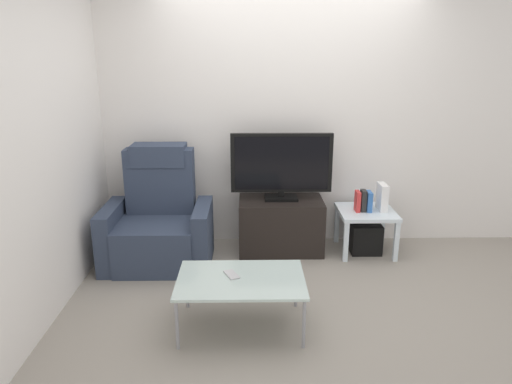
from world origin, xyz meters
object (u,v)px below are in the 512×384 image
object	(u,v)px
tv_stand	(281,225)
side_table	(366,217)
coffee_table	(241,281)
cell_phone	(232,275)
book_middle	(363,201)
recliner_armchair	(159,223)
book_leftmost	(357,201)
book_rightmost	(369,201)
subwoofer_box	(365,237)
television	(281,165)
game_console	(382,197)

from	to	relation	value
tv_stand	side_table	world-z (taller)	tv_stand
side_table	coffee_table	size ratio (longest dim) A/B	0.60
cell_phone	tv_stand	bearing A→B (deg)	46.62
cell_phone	book_middle	bearing A→B (deg)	20.66
tv_stand	recliner_armchair	xyz separation A→B (m)	(-1.16, -0.23, 0.11)
book_middle	cell_phone	world-z (taller)	book_middle
book_middle	coffee_table	distance (m)	1.76
book_middle	book_leftmost	bearing A→B (deg)	180.00
book_leftmost	book_middle	bearing A→B (deg)	0.00
book_leftmost	book_rightmost	bearing A→B (deg)	0.00
book_middle	cell_phone	xyz separation A→B (m)	(-1.23, -1.26, -0.15)
recliner_armchair	subwoofer_box	size ratio (longest dim) A/B	3.68
subwoofer_box	cell_phone	world-z (taller)	cell_phone
book_leftmost	book_rightmost	xyz separation A→B (m)	(0.11, 0.00, -0.00)
book_leftmost	coffee_table	xyz separation A→B (m)	(-1.11, -1.31, -0.17)
television	coffee_table	world-z (taller)	television
tv_stand	side_table	bearing A→B (deg)	-3.25
book_rightmost	cell_phone	size ratio (longest dim) A/B	1.29
subwoofer_box	recliner_armchair	bearing A→B (deg)	-174.68
subwoofer_box	cell_phone	bearing A→B (deg)	-134.90
television	side_table	size ratio (longest dim) A/B	1.80
coffee_table	book_leftmost	bearing A→B (deg)	49.71
subwoofer_box	book_middle	distance (m)	0.39
subwoofer_box	book_rightmost	world-z (taller)	book_rightmost
subwoofer_box	game_console	size ratio (longest dim) A/B	1.12
book_middle	cell_phone	size ratio (longest dim) A/B	1.40
television	side_table	bearing A→B (deg)	-4.54
television	recliner_armchair	size ratio (longest dim) A/B	0.90
subwoofer_box	cell_phone	size ratio (longest dim) A/B	1.96
television	game_console	distance (m)	1.03
subwoofer_box	book_middle	bearing A→B (deg)	-156.06
tv_stand	book_rightmost	xyz separation A→B (m)	(0.84, -0.07, 0.26)
book_leftmost	game_console	xyz separation A→B (m)	(0.24, 0.03, 0.03)
book_leftmost	book_rightmost	size ratio (longest dim) A/B	1.02
book_leftmost	cell_phone	size ratio (longest dim) A/B	1.32
recliner_armchair	book_leftmost	xyz separation A→B (m)	(1.89, 0.17, 0.15)
subwoofer_box	book_leftmost	size ratio (longest dim) A/B	1.48
recliner_armchair	subwoofer_box	xyz separation A→B (m)	(1.99, 0.19, -0.23)
side_table	book_rightmost	size ratio (longest dim) A/B	2.78
tv_stand	subwoofer_box	world-z (taller)	tv_stand
television	cell_phone	size ratio (longest dim) A/B	6.50
side_table	cell_phone	distance (m)	1.81
game_console	coffee_table	distance (m)	1.91
game_console	coffee_table	xyz separation A→B (m)	(-1.35, -1.34, -0.20)
book_rightmost	subwoofer_box	bearing A→B (deg)	113.45
television	recliner_armchair	bearing A→B (deg)	-167.74
book_rightmost	television	bearing A→B (deg)	174.15
side_table	book_middle	world-z (taller)	book_middle
subwoofer_box	cell_phone	xyz separation A→B (m)	(-1.27, -1.28, 0.24)
book_middle	cell_phone	bearing A→B (deg)	-134.32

